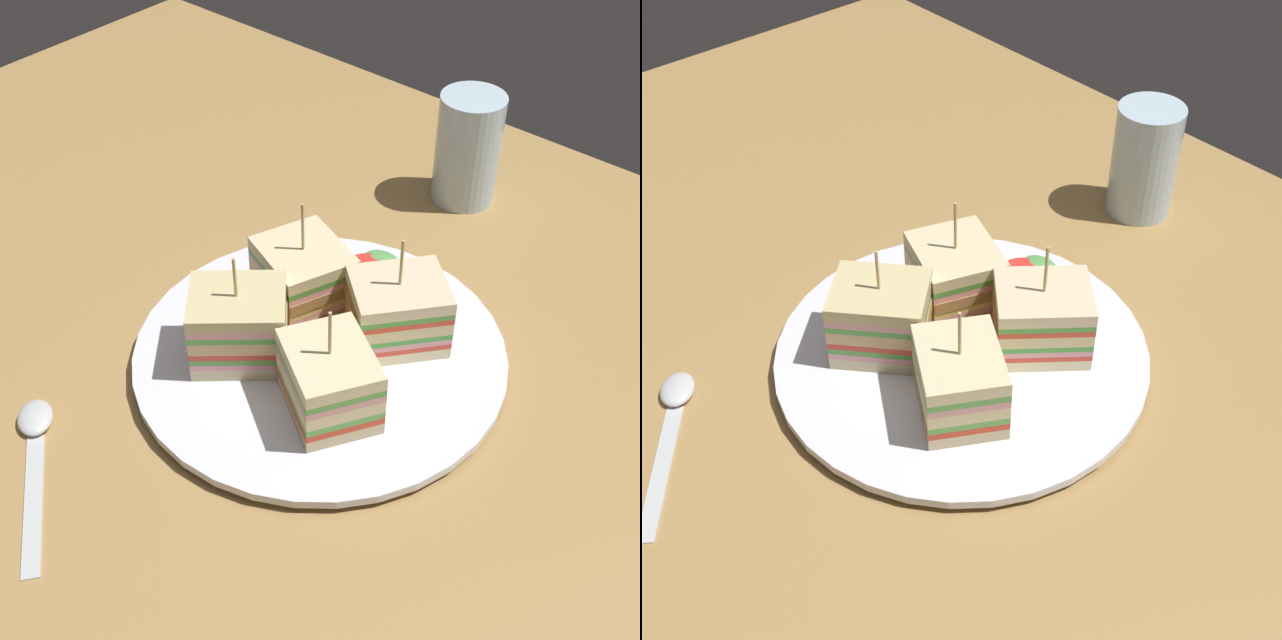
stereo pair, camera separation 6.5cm
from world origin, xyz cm
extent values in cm
cube|color=#A78049|center=(0.00, 0.00, -0.90)|extent=(122.93, 81.40, 1.80)
cylinder|color=white|center=(0.00, 0.00, 0.28)|extent=(17.70, 17.70, 0.57)
cylinder|color=white|center=(0.00, 0.00, 0.92)|extent=(28.54, 28.54, 0.70)
cube|color=beige|center=(-3.60, -4.83, 1.77)|extent=(9.02, 9.18, 1.00)
cube|color=#B2844C|center=(-1.41, -2.16, 1.77)|extent=(4.64, 3.89, 1.00)
cube|color=#D74030|center=(-3.60, -4.83, 2.50)|extent=(9.02, 9.18, 0.48)
cube|color=pink|center=(-3.60, -4.83, 2.98)|extent=(9.02, 9.18, 0.48)
cube|color=green|center=(-3.60, -4.83, 3.46)|extent=(9.02, 9.18, 0.48)
cube|color=beige|center=(-3.60, -4.83, 4.20)|extent=(9.02, 9.18, 1.00)
cube|color=#9E7242|center=(-1.41, -2.16, 4.20)|extent=(4.64, 3.89, 1.00)
cube|color=#CD4027|center=(-3.60, -4.83, 4.94)|extent=(9.02, 9.18, 0.48)
cube|color=#4C9D38|center=(-3.60, -4.83, 5.42)|extent=(9.02, 9.18, 0.48)
cube|color=beige|center=(-3.60, -4.83, 6.15)|extent=(9.02, 9.18, 1.00)
cylinder|color=tan|center=(-3.60, -4.83, 8.64)|extent=(0.24, 0.24, 3.98)
cube|color=beige|center=(4.82, -3.60, 1.77)|extent=(8.75, 8.27, 1.01)
cube|color=#9E7242|center=(1.59, -2.42, 1.77)|extent=(2.37, 5.83, 1.01)
cube|color=pink|center=(4.82, -3.60, 2.54)|extent=(8.75, 8.27, 0.52)
cube|color=#F1CA62|center=(4.82, -3.60, 3.06)|extent=(8.75, 8.27, 0.52)
cube|color=beige|center=(4.82, -3.60, 3.83)|extent=(8.75, 8.27, 1.01)
cube|color=#9E7242|center=(1.59, -2.42, 3.83)|extent=(2.37, 5.83, 1.01)
cube|color=pink|center=(4.82, -3.60, 4.59)|extent=(8.75, 8.27, 0.52)
cube|color=#53983F|center=(4.82, -3.60, 5.11)|extent=(8.75, 8.27, 0.52)
cube|color=beige|center=(4.82, -3.60, 5.88)|extent=(8.75, 8.27, 1.01)
cylinder|color=tan|center=(4.82, -3.60, 8.48)|extent=(0.24, 0.24, 4.18)
cube|color=beige|center=(4.25, 4.26, 1.80)|extent=(9.16, 9.06, 1.07)
cube|color=#B2844C|center=(1.68, 1.97, 1.80)|extent=(4.03, 4.49, 1.07)
cube|color=pink|center=(4.25, 4.26, 2.59)|extent=(9.16, 9.06, 0.51)
cube|color=#55A141|center=(4.25, 4.26, 3.10)|extent=(9.16, 9.06, 0.51)
cube|color=#D94230|center=(4.25, 4.26, 3.61)|extent=(9.16, 9.06, 0.51)
cube|color=#DFB684|center=(4.25, 4.26, 4.40)|extent=(9.16, 9.06, 1.07)
cube|color=#B2844C|center=(1.68, 1.97, 4.40)|extent=(4.03, 4.49, 1.07)
cube|color=#55AE46|center=(4.25, 4.26, 5.19)|extent=(9.16, 9.06, 0.51)
cube|color=pink|center=(4.25, 4.26, 5.70)|extent=(9.16, 9.06, 0.51)
cube|color=beige|center=(4.25, 4.26, 6.49)|extent=(9.16, 9.06, 1.07)
cylinder|color=tan|center=(4.25, 4.26, 8.70)|extent=(0.24, 0.24, 3.36)
cube|color=#D4B988|center=(-4.40, 4.11, 1.79)|extent=(8.94, 8.47, 1.05)
cube|color=#B2844C|center=(-1.44, 2.34, 1.79)|extent=(3.08, 4.92, 1.05)
cube|color=red|center=(-4.40, 4.11, 2.60)|extent=(8.94, 8.47, 0.56)
cube|color=#5CA744|center=(-4.40, 4.11, 3.16)|extent=(8.94, 8.47, 0.56)
cube|color=beige|center=(-4.40, 4.11, 3.96)|extent=(8.94, 8.47, 1.05)
cube|color=#B2844C|center=(-1.44, 2.34, 3.96)|extent=(3.08, 4.92, 1.05)
cube|color=#D89694|center=(-4.40, 4.11, 4.77)|extent=(8.94, 8.47, 0.56)
cube|color=#5BA948|center=(-4.40, 4.11, 5.33)|extent=(8.94, 8.47, 0.56)
cube|color=beige|center=(-4.40, 4.11, 6.14)|extent=(8.94, 8.47, 1.05)
cylinder|color=tan|center=(-4.40, 4.11, 8.49)|extent=(0.24, 0.24, 3.65)
cylinder|color=#DCC46E|center=(-1.61, -0.24, 1.56)|extent=(5.40, 5.38, 0.87)
cylinder|color=#EED070|center=(-1.81, -1.00, 2.04)|extent=(4.69, 4.70, 0.87)
cylinder|color=#EED97E|center=(-2.53, 1.23, 2.28)|extent=(3.64, 3.64, 0.36)
cylinder|color=#DFB958|center=(-0.78, 0.79, 2.75)|extent=(4.21, 4.26, 1.01)
ellipsoid|color=#55A14F|center=(2.65, -11.07, 1.82)|extent=(3.72, 3.10, 1.17)
ellipsoid|color=#488B3E|center=(2.39, -8.27, 1.92)|extent=(4.28, 3.36, 1.37)
ellipsoid|color=#5BA24F|center=(2.90, -8.80, 1.80)|extent=(4.76, 4.60, 0.97)
ellipsoid|color=#3A853E|center=(2.74, -9.77, 1.76)|extent=(4.64, 3.56, 1.04)
cylinder|color=red|center=(2.62, -9.13, 1.97)|extent=(4.15, 4.16, 0.74)
cube|color=silver|center=(5.66, 22.49, 0.12)|extent=(9.99, 8.03, 0.25)
ellipsoid|color=silver|center=(11.39, 18.11, 0.50)|extent=(4.27, 4.09, 1.00)
cylinder|color=silver|center=(4.34, -26.01, 5.28)|extent=(6.03, 6.03, 10.55)
cylinder|color=yellow|center=(4.34, -26.01, 3.13)|extent=(5.55, 5.55, 6.25)
camera|label=1|loc=(-31.47, 36.57, 47.85)|focal=49.26mm
camera|label=2|loc=(-36.10, 32.01, 47.85)|focal=49.26mm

